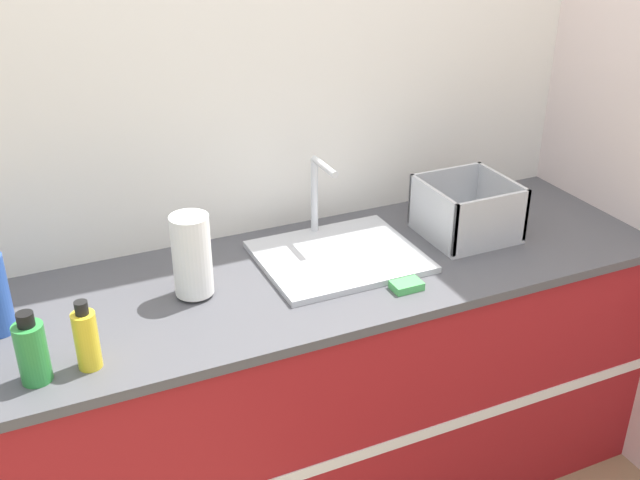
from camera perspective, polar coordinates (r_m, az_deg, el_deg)
wall_back at (r=2.44m, az=-5.37°, el=9.75°), size 4.78×0.06×2.60m
wall_right at (r=2.79m, az=22.15°, el=10.10°), size 0.06×2.68×2.60m
counter_cabinet at (r=2.53m, az=-1.68°, el=-11.42°), size 2.40×0.70×0.89m
sink at (r=2.37m, az=1.37°, el=-0.99°), size 0.49×0.42×0.29m
paper_towel_roll at (r=2.15m, az=-9.73°, el=-1.21°), size 0.11×0.11×0.25m
dish_rack at (r=2.55m, az=11.08°, el=1.94°), size 0.28×0.28×0.19m
bottle_yellow at (r=1.93m, az=-17.37°, el=-7.18°), size 0.06×0.06×0.19m
bottle_green at (r=1.92m, az=-21.10°, el=-7.91°), size 0.07×0.07×0.19m
sponge at (r=2.22m, az=6.62°, el=-3.47°), size 0.09×0.06×0.02m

